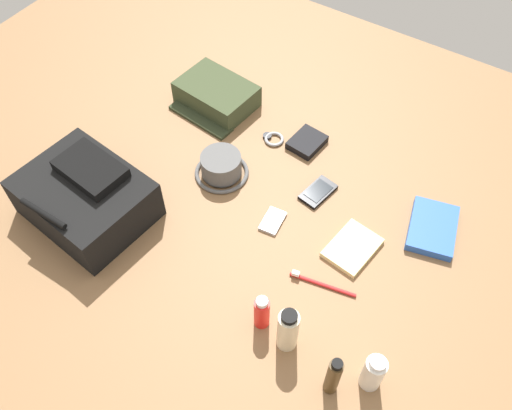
{
  "coord_description": "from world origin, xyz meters",
  "views": [
    {
      "loc": [
        -0.49,
        0.77,
        1.26
      ],
      "look_at": [
        0.0,
        0.0,
        0.04
      ],
      "focal_mm": 38.13,
      "sensor_mm": 36.0,
      "label": 1
    }
  ],
  "objects_px": {
    "cell_phone": "(318,192)",
    "cologne_bottle": "(333,376)",
    "bucket_hat": "(221,167)",
    "notepad": "(352,248)",
    "toiletry_pouch": "(216,95)",
    "lotion_bottle": "(288,330)",
    "wristwatch": "(273,139)",
    "paperback_novel": "(432,228)",
    "wallet": "(307,142)",
    "media_player": "(273,220)",
    "backpack": "(86,197)",
    "toothbrush": "(319,283)",
    "sunscreen_spray": "(262,312)",
    "toothpaste_tube": "(373,372)"
  },
  "relations": [
    {
      "from": "toothbrush",
      "to": "toiletry_pouch",
      "type": "bearing_deg",
      "value": -33.69
    },
    {
      "from": "backpack",
      "to": "wallet",
      "type": "distance_m",
      "value": 0.69
    },
    {
      "from": "sunscreen_spray",
      "to": "paperback_novel",
      "type": "xyz_separation_m",
      "value": [
        -0.25,
        -0.49,
        -0.04
      ]
    },
    {
      "from": "paperback_novel",
      "to": "wristwatch",
      "type": "xyz_separation_m",
      "value": [
        0.56,
        -0.06,
        -0.01
      ]
    },
    {
      "from": "lotion_bottle",
      "to": "toiletry_pouch",
      "type": "bearing_deg",
      "value": -43.32
    },
    {
      "from": "wristwatch",
      "to": "lotion_bottle",
      "type": "bearing_deg",
      "value": 124.54
    },
    {
      "from": "bucket_hat",
      "to": "cell_phone",
      "type": "height_order",
      "value": "bucket_hat"
    },
    {
      "from": "sunscreen_spray",
      "to": "cell_phone",
      "type": "relative_size",
      "value": 0.97
    },
    {
      "from": "toiletry_pouch",
      "to": "lotion_bottle",
      "type": "bearing_deg",
      "value": 136.68
    },
    {
      "from": "cell_phone",
      "to": "wristwatch",
      "type": "xyz_separation_m",
      "value": [
        0.22,
        -0.11,
        -0.0
      ]
    },
    {
      "from": "toiletry_pouch",
      "to": "notepad",
      "type": "xyz_separation_m",
      "value": [
        -0.65,
        0.27,
        -0.03
      ]
    },
    {
      "from": "toothbrush",
      "to": "wallet",
      "type": "bearing_deg",
      "value": -56.71
    },
    {
      "from": "toiletry_pouch",
      "to": "wallet",
      "type": "xyz_separation_m",
      "value": [
        -0.35,
        -0.0,
        -0.03
      ]
    },
    {
      "from": "cologne_bottle",
      "to": "wallet",
      "type": "distance_m",
      "value": 0.77
    },
    {
      "from": "notepad",
      "to": "paperback_novel",
      "type": "bearing_deg",
      "value": -124.54
    },
    {
      "from": "toothpaste_tube",
      "to": "wristwatch",
      "type": "height_order",
      "value": "toothpaste_tube"
    },
    {
      "from": "wristwatch",
      "to": "paperback_novel",
      "type": "bearing_deg",
      "value": 174.34
    },
    {
      "from": "lotion_bottle",
      "to": "cell_phone",
      "type": "relative_size",
      "value": 1.24
    },
    {
      "from": "toothbrush",
      "to": "sunscreen_spray",
      "type": "bearing_deg",
      "value": 68.2
    },
    {
      "from": "paperback_novel",
      "to": "cell_phone",
      "type": "height_order",
      "value": "paperback_novel"
    },
    {
      "from": "toiletry_pouch",
      "to": "toothpaste_tube",
      "type": "bearing_deg",
      "value": 145.73
    },
    {
      "from": "bucket_hat",
      "to": "toiletry_pouch",
      "type": "bearing_deg",
      "value": -51.68
    },
    {
      "from": "wallet",
      "to": "media_player",
      "type": "bearing_deg",
      "value": 107.92
    },
    {
      "from": "cell_phone",
      "to": "toothpaste_tube",
      "type": "bearing_deg",
      "value": 131.14
    },
    {
      "from": "toothpaste_tube",
      "to": "sunscreen_spray",
      "type": "height_order",
      "value": "toothpaste_tube"
    },
    {
      "from": "cologne_bottle",
      "to": "lotion_bottle",
      "type": "xyz_separation_m",
      "value": [
        0.14,
        -0.04,
        -0.0
      ]
    },
    {
      "from": "backpack",
      "to": "toiletry_pouch",
      "type": "relative_size",
      "value": 1.4
    },
    {
      "from": "cologne_bottle",
      "to": "sunscreen_spray",
      "type": "bearing_deg",
      "value": -13.24
    },
    {
      "from": "backpack",
      "to": "cell_phone",
      "type": "relative_size",
      "value": 3.02
    },
    {
      "from": "lotion_bottle",
      "to": "toothpaste_tube",
      "type": "bearing_deg",
      "value": -174.24
    },
    {
      "from": "paperback_novel",
      "to": "lotion_bottle",
      "type": "bearing_deg",
      "value": 71.06
    },
    {
      "from": "toiletry_pouch",
      "to": "cell_phone",
      "type": "distance_m",
      "value": 0.5
    },
    {
      "from": "sunscreen_spray",
      "to": "media_player",
      "type": "height_order",
      "value": "sunscreen_spray"
    },
    {
      "from": "bucket_hat",
      "to": "toothbrush",
      "type": "height_order",
      "value": "bucket_hat"
    },
    {
      "from": "bucket_hat",
      "to": "notepad",
      "type": "distance_m",
      "value": 0.46
    },
    {
      "from": "cologne_bottle",
      "to": "wallet",
      "type": "xyz_separation_m",
      "value": [
        0.42,
        -0.64,
        -0.06
      ]
    },
    {
      "from": "wallet",
      "to": "cologne_bottle",
      "type": "bearing_deg",
      "value": 129.4
    },
    {
      "from": "bucket_hat",
      "to": "wristwatch",
      "type": "relative_size",
      "value": 2.31
    },
    {
      "from": "toothpaste_tube",
      "to": "lotion_bottle",
      "type": "distance_m",
      "value": 0.21
    },
    {
      "from": "sunscreen_spray",
      "to": "media_player",
      "type": "bearing_deg",
      "value": -63.53
    },
    {
      "from": "backpack",
      "to": "bucket_hat",
      "type": "height_order",
      "value": "backpack"
    },
    {
      "from": "bucket_hat",
      "to": "lotion_bottle",
      "type": "xyz_separation_m",
      "value": [
        -0.44,
        0.35,
        0.04
      ]
    },
    {
      "from": "cell_phone",
      "to": "cologne_bottle",
      "type": "bearing_deg",
      "value": 121.7
    },
    {
      "from": "lotion_bottle",
      "to": "wallet",
      "type": "xyz_separation_m",
      "value": [
        0.28,
        -0.6,
        -0.06
      ]
    },
    {
      "from": "bucket_hat",
      "to": "sunscreen_spray",
      "type": "relative_size",
      "value": 1.39
    },
    {
      "from": "media_player",
      "to": "wallet",
      "type": "bearing_deg",
      "value": -77.83
    },
    {
      "from": "cologne_bottle",
      "to": "wallet",
      "type": "relative_size",
      "value": 1.41
    },
    {
      "from": "sunscreen_spray",
      "to": "toothpaste_tube",
      "type": "bearing_deg",
      "value": -178.02
    },
    {
      "from": "backpack",
      "to": "wristwatch",
      "type": "height_order",
      "value": "backpack"
    },
    {
      "from": "media_player",
      "to": "notepad",
      "type": "xyz_separation_m",
      "value": [
        -0.23,
        -0.04,
        0.0
      ]
    }
  ]
}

